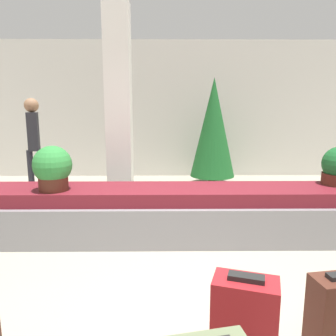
# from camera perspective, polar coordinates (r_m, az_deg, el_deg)

# --- Properties ---
(ground_plane) EXTENTS (18.00, 18.00, 0.00)m
(ground_plane) POSITION_cam_1_polar(r_m,az_deg,el_deg) (2.81, 0.39, -25.55)
(ground_plane) COLOR #9E937F
(back_wall) EXTENTS (18.00, 0.06, 3.20)m
(back_wall) POSITION_cam_1_polar(r_m,az_deg,el_deg) (7.94, -0.29, 10.08)
(back_wall) COLOR beige
(back_wall) RESTS_ON ground_plane
(carousel) EXTENTS (6.22, 0.88, 0.66)m
(carousel) POSITION_cam_1_polar(r_m,az_deg,el_deg) (4.23, -0.00, -7.95)
(carousel) COLOR gray
(carousel) RESTS_ON ground_plane
(pillar) EXTENTS (0.38, 0.38, 3.20)m
(pillar) POSITION_cam_1_polar(r_m,az_deg,el_deg) (5.21, -8.54, 9.77)
(pillar) COLOR silver
(pillar) RESTS_ON ground_plane
(suitcase_1) EXTENTS (0.42, 0.32, 0.72)m
(suitcase_1) POSITION_cam_1_polar(r_m,az_deg,el_deg) (2.19, 13.03, -26.35)
(suitcase_1) COLOR maroon
(suitcase_1) RESTS_ON ground_plane
(potted_plant_0) EXTENTS (0.46, 0.46, 0.55)m
(potted_plant_0) POSITION_cam_1_polar(r_m,az_deg,el_deg) (4.18, -19.46, -0.04)
(potted_plant_0) COLOR #4C2319
(potted_plant_0) RESTS_ON carousel
(traveler_0) EXTENTS (0.31, 0.36, 1.82)m
(traveler_0) POSITION_cam_1_polar(r_m,az_deg,el_deg) (6.51, -22.35, 4.91)
(traveler_0) COLOR #282833
(traveler_0) RESTS_ON ground_plane
(decorated_tree) EXTENTS (0.96, 0.96, 2.28)m
(decorated_tree) POSITION_cam_1_polar(r_m,az_deg,el_deg) (7.12, 7.88, 6.93)
(decorated_tree) COLOR #4C331E
(decorated_tree) RESTS_ON ground_plane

